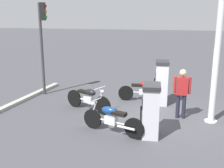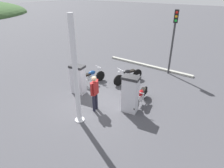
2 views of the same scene
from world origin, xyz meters
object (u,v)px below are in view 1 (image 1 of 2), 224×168
Objects in this scene: canopy_support_pole at (217,59)px; fuel_pump_near at (162,83)px; motorcycle_near_pump at (143,90)px; roadside_traffic_light at (43,33)px; fuel_pump_far at (151,110)px; motorcycle_far_pump at (111,118)px; motorcycle_extra at (89,98)px; attendant_person at (182,90)px.

fuel_pump_near is at bearing -38.51° from canopy_support_pole.
motorcycle_near_pump is 4.85m from roadside_traffic_light.
fuel_pump_far is at bearing 148.45° from roadside_traffic_light.
motorcycle_far_pump is at bearing 5.36° from fuel_pump_far.
fuel_pump_near is at bearing -148.93° from motorcycle_extra.
fuel_pump_near is 5.37m from roadside_traffic_light.
motorcycle_extra is at bearing 31.07° from fuel_pump_near.
canopy_support_pole is (-1.78, 1.41, 1.21)m from fuel_pump_near.
fuel_pump_far is 0.78× the size of motorcycle_far_pump.
motorcycle_far_pump is 3.76m from canopy_support_pole.
canopy_support_pole is (-0.98, 0.07, 1.11)m from attendant_person.
motorcycle_far_pump is at bearing 43.32° from attendant_person.
fuel_pump_near is 0.88× the size of motorcycle_near_pump.
fuel_pump_far is at bearing 65.03° from attendant_person.
fuel_pump_far reaches higher than motorcycle_near_pump.
fuel_pump_near reaches higher than motorcycle_far_pump.
roadside_traffic_light reaches higher than fuel_pump_far.
canopy_support_pole is at bearing 141.49° from fuel_pump_near.
fuel_pump_near is 0.40× the size of canopy_support_pole.
fuel_pump_far is 0.80× the size of motorcycle_near_pump.
motorcycle_near_pump is 3.39m from canopy_support_pole.
roadside_traffic_light reaches higher than fuel_pump_near.
canopy_support_pole is at bearing 175.86° from attendant_person.
fuel_pump_near is 0.87× the size of motorcycle_far_pump.
fuel_pump_near is at bearing 165.35° from motorcycle_near_pump.
canopy_support_pole is at bearing 167.87° from roadside_traffic_light.
fuel_pump_near reaches higher than attendant_person.
motorcycle_extra is 3.74m from roadside_traffic_light.
motorcycle_far_pump is at bearing 70.32° from fuel_pump_near.
canopy_support_pole reaches higher than roadside_traffic_light.
motorcycle_near_pump is 1.15× the size of attendant_person.
canopy_support_pole is at bearing -137.34° from fuel_pump_far.
motorcycle_extra is at bearing 2.52° from attendant_person.
roadside_traffic_light reaches higher than motorcycle_far_pump.
motorcycle_near_pump is 1.00× the size of motorcycle_extra.
roadside_traffic_light is 7.02m from canopy_support_pole.
fuel_pump_near is 2.91m from motorcycle_extra.
fuel_pump_far is at bearing 102.82° from motorcycle_near_pump.
fuel_pump_near is at bearing 179.37° from roadside_traffic_light.
motorcycle_near_pump is 0.98× the size of motorcycle_far_pump.
attendant_person is 6.26m from roadside_traffic_light.
attendant_person is at bearing -136.68° from motorcycle_far_pump.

